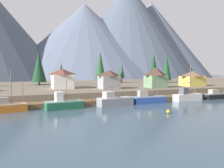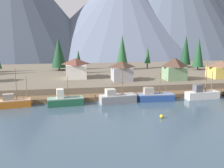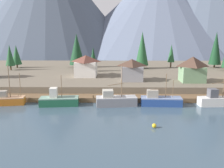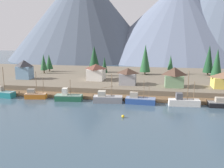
{
  "view_description": "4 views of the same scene",
  "coord_description": "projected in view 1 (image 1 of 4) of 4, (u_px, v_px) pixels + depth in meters",
  "views": [
    {
      "loc": [
        -19.1,
        -50.74,
        8.69
      ],
      "look_at": [
        2.07,
        2.73,
        4.64
      ],
      "focal_mm": 36.91,
      "sensor_mm": 36.0,
      "label": 1
    },
    {
      "loc": [
        -10.16,
        -58.5,
        15.38
      ],
      "look_at": [
        0.19,
        1.04,
        3.8
      ],
      "focal_mm": 41.79,
      "sensor_mm": 36.0,
      "label": 2
    },
    {
      "loc": [
        0.82,
        -51.81,
        14.65
      ],
      "look_at": [
        0.04,
        1.08,
        3.87
      ],
      "focal_mm": 40.41,
      "sensor_mm": 36.0,
      "label": 3
    },
    {
      "loc": [
        13.59,
        -66.63,
        18.59
      ],
      "look_at": [
        1.13,
        3.71,
        4.22
      ],
      "focal_mm": 38.3,
      "sensor_mm": 36.0,
      "label": 4
    }
  ],
  "objects": [
    {
      "name": "fishing_boat_grey",
      "position": [
        114.0,
        101.0,
        52.96
      ],
      "size": [
        8.45,
        3.79,
        8.21
      ],
      "rotation": [
        0.0,
        0.0,
        0.11
      ],
      "color": "gray",
      "rests_on": "ground_plane"
    },
    {
      "name": "conifer_back_left",
      "position": [
        61.0,
        73.0,
        78.18
      ],
      "size": [
        2.49,
        2.49,
        7.84
      ],
      "color": "#4C3823",
      "rests_on": "shoreline_bank"
    },
    {
      "name": "channel_buoy",
      "position": [
        168.0,
        112.0,
        43.93
      ],
      "size": [
        0.7,
        0.7,
        0.7
      ],
      "primitive_type": "sphere",
      "color": "gold",
      "rests_on": "ground_plane"
    },
    {
      "name": "house_yellow",
      "position": [
        192.0,
        78.0,
        78.89
      ],
      "size": [
        7.39,
        6.03,
        5.12
      ],
      "color": "gold",
      "rests_on": "shoreline_bank"
    },
    {
      "name": "conifer_far_left",
      "position": [
        100.0,
        66.0,
        90.01
      ],
      "size": [
        4.45,
        4.45,
        12.61
      ],
      "color": "#4C3823",
      "rests_on": "shoreline_bank"
    },
    {
      "name": "conifer_near_left",
      "position": [
        39.0,
        67.0,
        83.99
      ],
      "size": [
        5.38,
        5.38,
        11.89
      ],
      "color": "#4C3823",
      "rests_on": "shoreline_bank"
    },
    {
      "name": "ground_plane",
      "position": [
        86.0,
        97.0,
        73.27
      ],
      "size": [
        400.0,
        400.0,
        1.0
      ],
      "primitive_type": "cube",
      "color": "#384C5B"
    },
    {
      "name": "house_white",
      "position": [
        62.0,
        78.0,
        69.14
      ],
      "size": [
        6.17,
        7.13,
        5.95
      ],
      "color": "silver",
      "rests_on": "shoreline_bank"
    },
    {
      "name": "shoreline_bank",
      "position": [
        77.0,
        88.0,
        84.27
      ],
      "size": [
        400.0,
        56.0,
        2.5
      ],
      "primitive_type": "cube",
      "color": "#665B4C",
      "rests_on": "ground_plane"
    },
    {
      "name": "fishing_boat_black",
      "position": [
        216.0,
        95.0,
        65.1
      ],
      "size": [
        8.23,
        2.65,
        6.5
      ],
      "rotation": [
        0.0,
        0.0,
        0.02
      ],
      "color": "black",
      "rests_on": "ground_plane"
    },
    {
      "name": "fishing_boat_orange",
      "position": [
        9.0,
        107.0,
        45.1
      ],
      "size": [
        6.57,
        3.19,
        8.31
      ],
      "rotation": [
        0.0,
        0.0,
        0.15
      ],
      "color": "#CC6B1E",
      "rests_on": "ground_plane"
    },
    {
      "name": "fishing_boat_green",
      "position": [
        64.0,
        104.0,
        48.73
      ],
      "size": [
        8.02,
        3.73,
        6.3
      ],
      "rotation": [
        0.0,
        0.0,
        0.1
      ],
      "color": "#1E5B3D",
      "rests_on": "ground_plane"
    },
    {
      "name": "house_grey",
      "position": [
        109.0,
        79.0,
        67.74
      ],
      "size": [
        5.7,
        5.51,
        5.57
      ],
      "color": "gray",
      "rests_on": "shoreline_bank"
    },
    {
      "name": "mountain_east_peak",
      "position": [
        127.0,
        31.0,
        207.55
      ],
      "size": [
        123.01,
        123.01,
        84.66
      ],
      "primitive_type": "cone",
      "color": "#475160",
      "rests_on": "ground_plane"
    },
    {
      "name": "conifer_back_right",
      "position": [
        166.0,
        68.0,
        95.65
      ],
      "size": [
        4.08,
        4.08,
        11.49
      ],
      "color": "#4C3823",
      "rests_on": "shoreline_bank"
    },
    {
      "name": "house_green",
      "position": [
        156.0,
        77.0,
        71.97
      ],
      "size": [
        5.97,
        5.41,
        6.37
      ],
      "color": "#6B8E66",
      "rests_on": "shoreline_bank"
    },
    {
      "name": "mountain_far_ridge",
      "position": [
        151.0,
        40.0,
        227.03
      ],
      "size": [
        114.15,
        114.15,
        72.84
      ],
      "primitive_type": "cone",
      "color": "slate",
      "rests_on": "ground_plane"
    },
    {
      "name": "mountain_central_peak",
      "position": [
        85.0,
        41.0,
        195.61
      ],
      "size": [
        136.65,
        136.65,
        62.58
      ],
      "primitive_type": "cone",
      "color": "slate",
      "rests_on": "ground_plane"
    },
    {
      "name": "fishing_boat_blue",
      "position": [
        148.0,
        99.0,
        56.65
      ],
      "size": [
        8.3,
        3.2,
        6.63
      ],
      "rotation": [
        0.0,
        0.0,
        -0.04
      ],
      "color": "navy",
      "rests_on": "ground_plane"
    },
    {
      "name": "dock",
      "position": [
        105.0,
        101.0,
        56.49
      ],
      "size": [
        80.0,
        4.0,
        1.6
      ],
      "color": "brown",
      "rests_on": "ground_plane"
    },
    {
      "name": "conifer_near_right",
      "position": [
        154.0,
        66.0,
        102.01
      ],
      "size": [
        4.25,
        4.25,
        12.56
      ],
      "color": "#4C3823",
      "rests_on": "shoreline_bank"
    },
    {
      "name": "fishing_boat_white",
      "position": [
        187.0,
        96.0,
        61.05
      ],
      "size": [
        8.34,
        3.06,
        9.54
      ],
      "rotation": [
        0.0,
        0.0,
        0.07
      ],
      "color": "silver",
      "rests_on": "ground_plane"
    },
    {
      "name": "conifer_mid_left",
      "position": [
        122.0,
        71.0,
        96.94
      ],
      "size": [
        2.5,
        2.5,
        8.16
      ],
      "color": "#4C3823",
      "rests_on": "shoreline_bank"
    }
  ]
}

